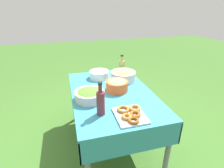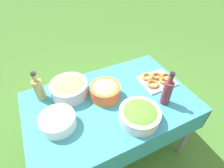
{
  "view_description": "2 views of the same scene",
  "coord_description": "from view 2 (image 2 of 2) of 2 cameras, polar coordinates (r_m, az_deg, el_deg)",
  "views": [
    {
      "loc": [
        -1.7,
        0.46,
        1.64
      ],
      "look_at": [
        0.03,
        -0.01,
        0.82
      ],
      "focal_mm": 28.0,
      "sensor_mm": 36.0,
      "label": 1
    },
    {
      "loc": [
        0.42,
        0.9,
        1.83
      ],
      "look_at": [
        -0.05,
        -0.07,
        0.85
      ],
      "focal_mm": 28.0,
      "sensor_mm": 36.0,
      "label": 2
    }
  ],
  "objects": [
    {
      "name": "donut_platter",
      "position": [
        1.69,
        14.32,
        1.34
      ],
      "size": [
        0.32,
        0.27,
        0.05
      ],
      "color": "silver",
      "rests_on": "picnic_table"
    },
    {
      "name": "plate_stack",
      "position": [
        1.34,
        -17.22,
        -11.5
      ],
      "size": [
        0.26,
        0.26,
        0.1
      ],
      "color": "white",
      "rests_on": "picnic_table"
    },
    {
      "name": "olive_oil_bottle",
      "position": [
        1.54,
        -22.77,
        -1.45
      ],
      "size": [
        0.08,
        0.08,
        0.27
      ],
      "color": "#998E4C",
      "rests_on": "picnic_table"
    },
    {
      "name": "pasta_bowl",
      "position": [
        1.46,
        -2.22,
        -2.1
      ],
      "size": [
        0.25,
        0.25,
        0.14
      ],
      "color": "#E05B28",
      "rests_on": "picnic_table"
    },
    {
      "name": "ground_plane",
      "position": [
        2.08,
        -0.4,
        -19.31
      ],
      "size": [
        14.0,
        14.0,
        0.0
      ],
      "primitive_type": "plane",
      "color": "#3D6B28"
    },
    {
      "name": "wine_bottle",
      "position": [
        1.44,
        17.59,
        -2.43
      ],
      "size": [
        0.08,
        0.08,
        0.31
      ],
      "color": "maroon",
      "rests_on": "picnic_table"
    },
    {
      "name": "fruit_bowl",
      "position": [
        1.53,
        -13.81,
        -1.13
      ],
      "size": [
        0.32,
        0.32,
        0.14
      ],
      "color": "silver",
      "rests_on": "picnic_table"
    },
    {
      "name": "picnic_table",
      "position": [
        1.55,
        -0.51,
        -7.94
      ],
      "size": [
        1.4,
        0.89,
        0.74
      ],
      "color": "teal",
      "rests_on": "ground_plane"
    },
    {
      "name": "salad_bowl",
      "position": [
        1.32,
        9.0,
        -9.78
      ],
      "size": [
        0.31,
        0.31,
        0.12
      ],
      "color": "silver",
      "rests_on": "picnic_table"
    }
  ]
}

